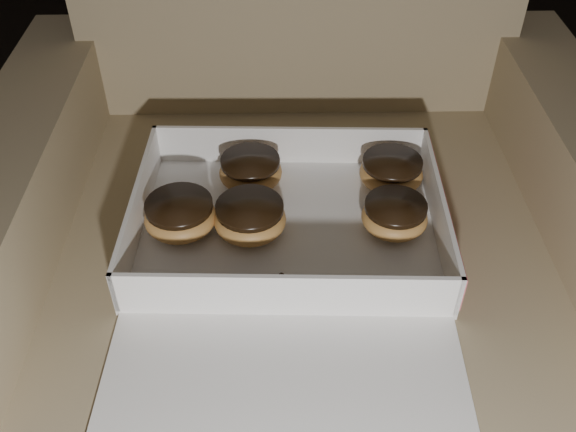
# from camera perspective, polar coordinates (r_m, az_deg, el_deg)

# --- Properties ---
(armchair) EXTENTS (0.90, 0.76, 0.94)m
(armchair) POSITION_cam_1_polar(r_m,az_deg,el_deg) (1.06, 1.14, -2.85)
(armchair) COLOR #957F5F
(armchair) RESTS_ON floor
(bakery_box) EXTENTS (0.43, 0.50, 0.07)m
(bakery_box) POSITION_cam_1_polar(r_m,az_deg,el_deg) (0.86, 0.18, -2.66)
(bakery_box) COLOR white
(bakery_box) RESTS_ON armchair
(donut_a) EXTENTS (0.10, 0.10, 0.05)m
(donut_a) POSITION_cam_1_polar(r_m,az_deg,el_deg) (0.89, -9.56, 0.05)
(donut_a) COLOR gold
(donut_a) RESTS_ON bakery_box
(donut_b) EXTENTS (0.10, 0.10, 0.05)m
(donut_b) POSITION_cam_1_polar(r_m,az_deg,el_deg) (0.87, -3.40, -0.16)
(donut_b) COLOR gold
(donut_b) RESTS_ON bakery_box
(donut_c) EXTENTS (0.09, 0.09, 0.05)m
(donut_c) POSITION_cam_1_polar(r_m,az_deg,el_deg) (0.96, 9.17, 3.91)
(donut_c) COLOR gold
(donut_c) RESTS_ON bakery_box
(donut_d) EXTENTS (0.09, 0.09, 0.05)m
(donut_d) POSITION_cam_1_polar(r_m,az_deg,el_deg) (0.96, -3.34, 4.06)
(donut_d) COLOR gold
(donut_d) RESTS_ON bakery_box
(donut_e) EXTENTS (0.09, 0.09, 0.05)m
(donut_e) POSITION_cam_1_polar(r_m,az_deg,el_deg) (0.89, 9.46, 0.05)
(donut_e) COLOR gold
(donut_e) RESTS_ON bakery_box
(crumb_a) EXTENTS (0.01, 0.01, 0.00)m
(crumb_a) POSITION_cam_1_polar(r_m,az_deg,el_deg) (0.80, 0.93, -7.54)
(crumb_a) COLOR black
(crumb_a) RESTS_ON bakery_box
(crumb_b) EXTENTS (0.01, 0.01, 0.00)m
(crumb_b) POSITION_cam_1_polar(r_m,az_deg,el_deg) (0.83, 1.46, -5.44)
(crumb_b) COLOR black
(crumb_b) RESTS_ON bakery_box
(crumb_c) EXTENTS (0.01, 0.01, 0.00)m
(crumb_c) POSITION_cam_1_polar(r_m,az_deg,el_deg) (0.83, -0.58, -5.24)
(crumb_c) COLOR black
(crumb_c) RESTS_ON bakery_box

